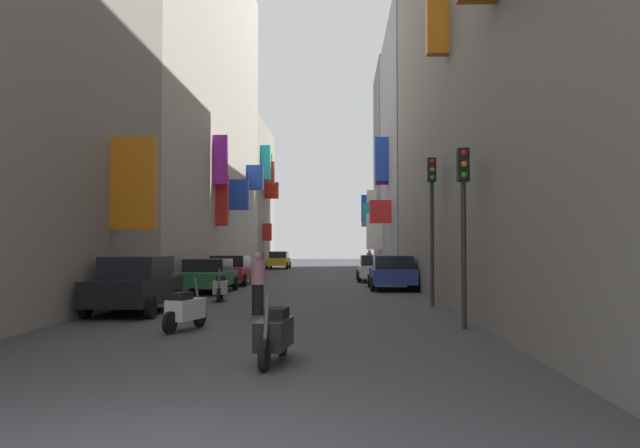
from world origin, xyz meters
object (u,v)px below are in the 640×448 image
object	(u,v)px
scooter_black	(274,334)
parked_car_black	(136,284)
scooter_silver	(220,287)
scooter_white	(185,309)
parked_car_green	(208,275)
pedestrian_near_right	(369,262)
traffic_light_far_corner	(432,206)
parked_car_blue	(392,272)
parked_car_red	(230,269)
parked_car_white	(376,268)
traffic_light_near_corner	(463,205)
pedestrian_near_left	(258,284)
parked_car_yellow	(279,260)

from	to	relation	value
scooter_black	parked_car_black	bearing A→B (deg)	121.23
scooter_silver	scooter_white	bearing A→B (deg)	-84.90
parked_car_green	pedestrian_near_right	bearing A→B (deg)	69.32
traffic_light_far_corner	pedestrian_near_right	bearing A→B (deg)	91.89
parked_car_blue	parked_car_red	bearing A→B (deg)	155.65
parked_car_blue	scooter_black	bearing A→B (deg)	-100.16
parked_car_white	traffic_light_near_corner	bearing A→B (deg)	-87.45
parked_car_red	scooter_silver	xyz separation A→B (m)	(1.31, -9.68, -0.29)
parked_car_red	parked_car_white	xyz separation A→B (m)	(7.33, 3.44, -0.01)
traffic_light_far_corner	parked_car_white	bearing A→B (deg)	93.66
parked_car_green	traffic_light_near_corner	size ratio (longest dim) A/B	1.06
parked_car_white	parked_car_blue	world-z (taller)	parked_car_blue
parked_car_red	pedestrian_near_left	bearing A→B (deg)	-77.38
parked_car_blue	traffic_light_near_corner	xyz separation A→B (m)	(0.56, -13.84, 2.02)
parked_car_red	pedestrian_near_right	world-z (taller)	pedestrian_near_right
parked_car_red	parked_car_green	xyz separation A→B (m)	(0.01, -5.51, -0.03)
pedestrian_near_left	traffic_light_far_corner	bearing A→B (deg)	26.62
parked_car_black	traffic_light_far_corner	xyz separation A→B (m)	(8.57, 2.20, 2.31)
scooter_white	traffic_light_near_corner	bearing A→B (deg)	3.90
scooter_black	pedestrian_near_right	distance (m)	36.04
traffic_light_far_corner	parked_car_red	bearing A→B (deg)	125.18
traffic_light_near_corner	scooter_white	bearing A→B (deg)	-176.10
parked_car_white	parked_car_black	bearing A→B (deg)	-113.56
scooter_white	pedestrian_near_right	world-z (taller)	pedestrian_near_right
parked_car_green	parked_car_yellow	world-z (taller)	parked_car_yellow
parked_car_black	pedestrian_near_right	xyz separation A→B (m)	(7.72, 28.17, 0.02)
parked_car_green	scooter_white	world-z (taller)	parked_car_green
pedestrian_near_left	scooter_black	bearing A→B (deg)	-80.65
pedestrian_near_left	traffic_light_near_corner	bearing A→B (deg)	-30.59
parked_car_blue	traffic_light_far_corner	bearing A→B (deg)	-85.78
parked_car_red	traffic_light_near_corner	bearing A→B (deg)	-64.52
parked_car_yellow	traffic_light_near_corner	size ratio (longest dim) A/B	1.10
parked_car_red	scooter_black	size ratio (longest dim) A/B	2.21
parked_car_yellow	traffic_light_far_corner	distance (m)	37.19
scooter_white	pedestrian_near_right	xyz separation A→B (m)	(5.41, 31.93, 0.37)
traffic_light_far_corner	parked_car_yellow	bearing A→B (deg)	102.84
traffic_light_near_corner	scooter_black	bearing A→B (deg)	-131.01
parked_car_green	traffic_light_far_corner	bearing A→B (deg)	-37.09
parked_car_black	parked_car_yellow	bearing A→B (deg)	89.51
scooter_black	scooter_silver	xyz separation A→B (m)	(-3.11, 12.04, -0.00)
parked_car_red	traffic_light_far_corner	xyz separation A→B (m)	(8.31, -11.78, 2.37)
parked_car_yellow	parked_car_white	xyz separation A→B (m)	(7.27, -20.97, -0.03)
parked_car_black	parked_car_blue	distance (m)	13.18
traffic_light_near_corner	traffic_light_far_corner	size ratio (longest dim) A/B	0.88
scooter_black	pedestrian_near_right	world-z (taller)	pedestrian_near_right
parked_car_black	traffic_light_far_corner	size ratio (longest dim) A/B	0.90
scooter_silver	traffic_light_near_corner	bearing A→B (deg)	-47.74
parked_car_yellow	scooter_white	xyz separation A→B (m)	(1.98, -42.15, -0.32)
parked_car_red	scooter_white	world-z (taller)	parked_car_red
parked_car_green	scooter_white	xyz separation A→B (m)	(2.02, -12.23, -0.26)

